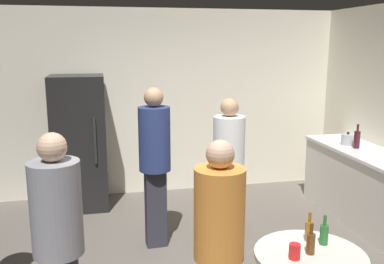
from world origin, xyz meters
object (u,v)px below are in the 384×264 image
person_in_orange_shirt (219,237)px  person_in_gray_shirt (58,232)px  beer_bottle_amber (309,230)px  person_in_white_shirt (229,161)px  kettle (348,140)px  plastic_cup_red (295,251)px  beer_bottle_brown (311,243)px  refrigerator (80,143)px  beer_bottle_green (324,234)px  wine_bottle_on_counter (357,139)px  person_in_navy_shirt (155,155)px

person_in_orange_shirt → person_in_gray_shirt: size_ratio=0.97×
beer_bottle_amber → person_in_white_shirt: 1.52m
person_in_white_shirt → person_in_gray_shirt: 2.20m
kettle → person_in_gray_shirt: (-3.47, -2.10, -0.01)m
plastic_cup_red → person_in_white_shirt: person_in_white_shirt is taller
plastic_cup_red → beer_bottle_brown: bearing=17.5°
refrigerator → beer_bottle_amber: refrigerator is taller
refrigerator → person_in_orange_shirt: 3.39m
person_in_gray_shirt → refrigerator: bearing=109.6°
beer_bottle_amber → plastic_cup_red: (-0.23, -0.24, -0.03)m
plastic_cup_red → person_in_white_shirt: size_ratio=0.07×
plastic_cup_red → refrigerator: bearing=115.8°
kettle → person_in_orange_shirt: bearing=-135.9°
beer_bottle_brown → plastic_cup_red: size_ratio=2.09×
refrigerator → beer_bottle_amber: 3.52m
refrigerator → beer_bottle_green: refrigerator is taller
wine_bottle_on_counter → beer_bottle_brown: 2.77m
kettle → beer_bottle_green: kettle is taller
kettle → beer_bottle_amber: 2.71m
kettle → person_in_navy_shirt: bearing=-169.3°
person_in_white_shirt → person_in_gray_shirt: (-1.64, -1.46, 0.00)m
beer_bottle_brown → person_in_orange_shirt: person_in_orange_shirt is taller
kettle → plastic_cup_red: (-1.88, -2.38, -0.18)m
kettle → person_in_orange_shirt: (-2.42, -2.35, -0.04)m
beer_bottle_green → person_in_white_shirt: 1.61m
beer_bottle_amber → beer_bottle_brown: size_ratio=1.00×
kettle → beer_bottle_brown: kettle is taller
refrigerator → plastic_cup_red: 3.62m
refrigerator → person_in_gray_shirt: refrigerator is taller
refrigerator → person_in_gray_shirt: 2.97m
wine_bottle_on_counter → beer_bottle_green: bearing=-127.8°
refrigerator → beer_bottle_brown: refrigerator is taller
wine_bottle_on_counter → beer_bottle_brown: wine_bottle_on_counter is taller
kettle → wine_bottle_on_counter: (0.01, -0.19, 0.05)m
beer_bottle_amber → beer_bottle_green: bearing=-44.3°
beer_bottle_green → person_in_navy_shirt: size_ratio=0.13×
beer_bottle_brown → person_in_gray_shirt: 1.76m
kettle → person_in_navy_shirt: (-2.61, -0.49, 0.06)m
beer_bottle_green → person_in_navy_shirt: 2.03m
wine_bottle_on_counter → kettle: bearing=92.0°
beer_bottle_green → person_in_white_shirt: bearing=99.3°
wine_bottle_on_counter → plastic_cup_red: (-1.89, -2.19, -0.23)m
kettle → plastic_cup_red: kettle is taller
refrigerator → kettle: refrigerator is taller
person_in_gray_shirt → beer_bottle_amber: bearing=18.6°
beer_bottle_brown → beer_bottle_green: 0.20m
kettle → plastic_cup_red: 3.04m
beer_bottle_amber → person_in_navy_shirt: (-0.96, 1.65, 0.22)m
refrigerator → person_in_white_shirt: bearing=-43.0°
plastic_cup_red → wine_bottle_on_counter: bearing=49.3°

